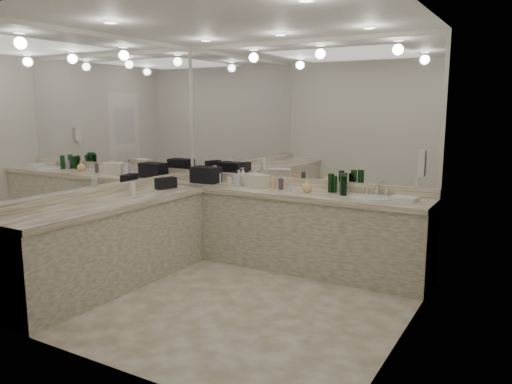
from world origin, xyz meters
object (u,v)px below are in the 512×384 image
Objects in this scene: soap_bottle_a at (243,176)px; soap_bottle_c at (307,186)px; black_toiletry_bag at (206,175)px; cream_cosmetic_case at (257,180)px; wall_phone at (422,163)px; soap_bottle_b at (239,178)px; hand_towel at (405,199)px; sink at (370,198)px.

soap_bottle_a reaches higher than soap_bottle_c.
cream_cosmetic_case is at bearing 0.34° from black_toiletry_bag.
wall_phone is 1.11× the size of soap_bottle_a.
black_toiletry_bag is 0.47m from soap_bottle_b.
wall_phone is at bearing -63.73° from hand_towel.
hand_towel is at bearing 0.68° from black_toiletry_bag.
hand_towel is at bearing 3.13° from sink.
cream_cosmetic_case is 1.30× the size of soap_bottle_a.
soap_bottle_b is at bearing -134.93° from soap_bottle_a.
black_toiletry_bag is at bearing 179.69° from soap_bottle_c.
cream_cosmetic_case is at bearing -1.91° from soap_bottle_b.
black_toiletry_bag is at bearing -179.73° from sink.
hand_towel is at bearing 0.46° from soap_bottle_b.
soap_bottle_c is at bearing 20.68° from cream_cosmetic_case.
sink is 1.83× the size of wall_phone.
soap_bottle_a is (-1.94, 0.02, 0.09)m from hand_towel.
cream_cosmetic_case is (0.74, 0.00, -0.02)m from black_toiletry_bag.
sink is 0.35m from hand_towel.
soap_bottle_c reaches higher than hand_towel.
wall_phone reaches higher than soap_bottle_a.
soap_bottle_c is (-1.07, -0.04, 0.05)m from hand_towel.
cream_cosmetic_case is (-1.37, -0.01, 0.09)m from sink.
sink is 1.57× the size of cream_cosmetic_case.
black_toiletry_bag is 0.74m from cream_cosmetic_case.
black_toiletry_bag is 2.31× the size of soap_bottle_c.
cream_cosmetic_case reaches higher than soap_bottle_c.
cream_cosmetic_case is at bearing 165.96° from wall_phone.
wall_phone is 1.30× the size of soap_bottle_b.
wall_phone is 1.61× the size of soap_bottle_c.
wall_phone is at bearing -13.87° from soap_bottle_a.
wall_phone reaches higher than hand_towel.
soap_bottle_b is at bearing 167.33° from wall_phone.
soap_bottle_b is at bearing -179.54° from hand_towel.
soap_bottle_a is 0.06m from soap_bottle_b.
black_toiletry_bag is at bearing -179.32° from hand_towel.
soap_bottle_a is at bearing -170.64° from cream_cosmetic_case.
soap_bottle_a is at bearing 5.87° from black_toiletry_bag.
sink is at bearing -176.87° from hand_towel.
soap_bottle_b is (-2.24, 0.50, -0.36)m from wall_phone.
soap_bottle_b is at bearing 178.71° from soap_bottle_c.
black_toiletry_bag is 1.87× the size of soap_bottle_b.
black_toiletry_bag is 1.39m from soap_bottle_c.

